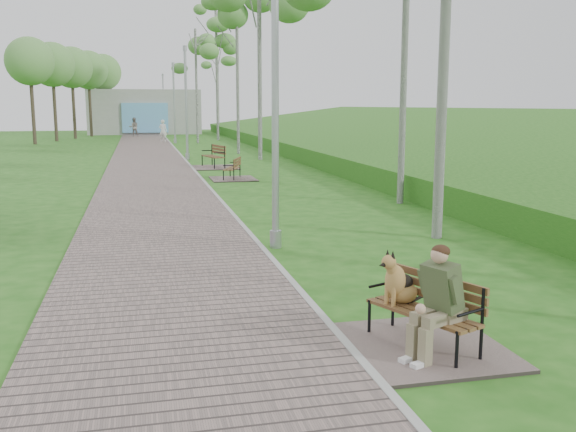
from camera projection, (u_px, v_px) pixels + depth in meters
name	position (u px, v px, depth m)	size (l,w,h in m)	color
ground	(273.00, 262.00, 10.94)	(120.00, 120.00, 0.00)	#1F5914
walkway	(148.00, 159.00, 31.18)	(3.50, 67.00, 0.04)	#61534F
kerb	(184.00, 159.00, 31.57)	(0.10, 67.00, 0.05)	#999993
embankment	(423.00, 157.00, 32.81)	(14.00, 70.00, 1.60)	#48862B
building_north	(145.00, 112.00, 59.18)	(10.00, 5.20, 4.00)	#9E9E99
bench_main	(421.00, 315.00, 6.94)	(1.64, 1.82, 1.43)	#61534F
bench_second	(232.00, 175.00, 22.96)	(1.58, 1.75, 0.97)	#61534F
bench_third	(213.00, 163.00, 27.15)	(1.95, 2.17, 1.20)	#61534F
lamp_post_near	(275.00, 104.00, 11.57)	(0.22, 0.22, 5.68)	#9FA2A7
lamp_post_second	(186.00, 107.00, 30.85)	(0.21, 0.21, 5.42)	#9FA2A7
lamp_post_third	(174.00, 106.00, 44.12)	(0.21, 0.21, 5.49)	#9FA2A7
lamp_post_far	(164.00, 106.00, 59.67)	(0.21, 0.21, 5.47)	#9FA2A7
pedestrian_near	(163.00, 131.00, 45.98)	(0.58, 0.38, 1.59)	white
pedestrian_far	(134.00, 127.00, 53.62)	(0.77, 0.60, 1.58)	gray
birch_far_c	(216.00, 32.00, 47.03)	(2.61, 2.61, 10.11)	silver
birch_distant_a	(196.00, 50.00, 43.74)	(2.30, 2.30, 8.05)	silver
birch_distant_b	(217.00, 57.00, 60.07)	(2.39, 2.39, 9.01)	silver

